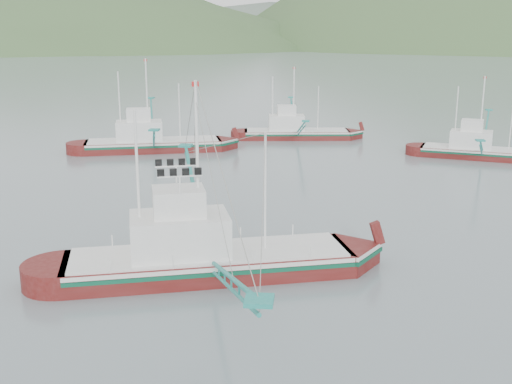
# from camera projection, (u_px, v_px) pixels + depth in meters

# --- Properties ---
(ground) EXTENTS (1200.00, 1200.00, 0.00)m
(ground) POSITION_uv_depth(u_px,v_px,m) (245.00, 277.00, 34.45)
(ground) COLOR slate
(ground) RESTS_ON ground
(main_boat) EXTENTS (15.92, 27.22, 11.28)m
(main_boat) POSITION_uv_depth(u_px,v_px,m) (206.00, 237.00, 34.24)
(main_boat) COLOR #520F0D
(main_boat) RESTS_ON ground
(bg_boat_right) EXTENTS (12.64, 21.68, 8.96)m
(bg_boat_right) POSITION_uv_depth(u_px,v_px,m) (482.00, 142.00, 65.08)
(bg_boat_right) COLOR #520F0D
(bg_boat_right) RESTS_ON ground
(bg_boat_far) EXTENTS (12.80, 22.57, 9.17)m
(bg_boat_far) POSITION_uv_depth(u_px,v_px,m) (295.00, 127.00, 76.65)
(bg_boat_far) COLOR #520F0D
(bg_boat_far) RESTS_ON ground
(bg_boat_left) EXTENTS (14.96, 25.66, 10.60)m
(bg_boat_left) POSITION_uv_depth(u_px,v_px,m) (152.00, 133.00, 68.84)
(bg_boat_left) COLOR #520F0D
(bg_boat_left) RESTS_ON ground
(headland_left) EXTENTS (448.00, 308.00, 210.00)m
(headland_left) POSITION_uv_depth(u_px,v_px,m) (24.00, 48.00, 398.40)
(headland_left) COLOR #3C5C2F
(headland_left) RESTS_ON ground
(ridge_distant) EXTENTS (960.00, 400.00, 240.00)m
(ridge_distant) POSITION_uv_depth(u_px,v_px,m) (351.00, 41.00, 571.08)
(ridge_distant) COLOR slate
(ridge_distant) RESTS_ON ground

